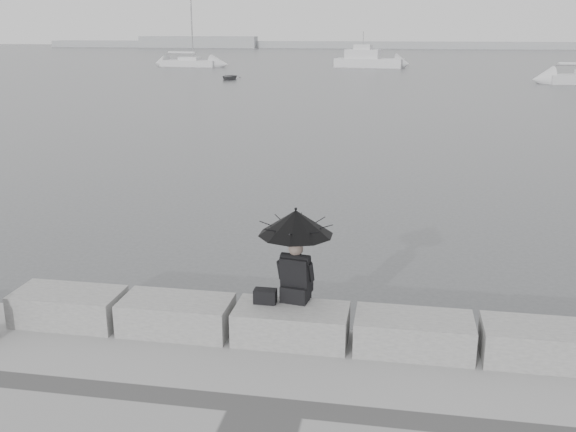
% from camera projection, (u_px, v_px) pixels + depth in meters
% --- Properties ---
extents(ground, '(360.00, 360.00, 0.00)m').
position_uv_depth(ground, '(296.00, 357.00, 9.70)').
color(ground, '#424547').
rests_on(ground, ground).
extents(stone_block_far_left, '(1.60, 0.80, 0.50)m').
position_uv_depth(stone_block_far_left, '(69.00, 307.00, 9.63)').
color(stone_block_far_left, slate).
rests_on(stone_block_far_left, promenade).
extents(stone_block_left, '(1.60, 0.80, 0.50)m').
position_uv_depth(stone_block_left, '(177.00, 316.00, 9.35)').
color(stone_block_left, slate).
rests_on(stone_block_left, promenade).
extents(stone_block_centre, '(1.60, 0.80, 0.50)m').
position_uv_depth(stone_block_centre, '(291.00, 324.00, 9.07)').
color(stone_block_centre, slate).
rests_on(stone_block_centre, promenade).
extents(stone_block_right, '(1.60, 0.80, 0.50)m').
position_uv_depth(stone_block_right, '(413.00, 334.00, 8.78)').
color(stone_block_right, slate).
rests_on(stone_block_right, promenade).
extents(stone_block_far_right, '(1.60, 0.80, 0.50)m').
position_uv_depth(stone_block_far_right, '(544.00, 344.00, 8.50)').
color(stone_block_far_right, slate).
rests_on(stone_block_far_right, promenade).
extents(seated_person, '(1.07, 1.07, 1.39)m').
position_uv_depth(seated_person, '(296.00, 236.00, 8.99)').
color(seated_person, black).
rests_on(seated_person, stone_block_centre).
extents(bag, '(0.32, 0.18, 0.21)m').
position_uv_depth(bag, '(265.00, 296.00, 9.15)').
color(bag, black).
rests_on(bag, stone_block_centre).
extents(distant_landmass, '(180.00, 8.00, 2.80)m').
position_uv_depth(distant_landmass, '(365.00, 45.00, 156.80)').
color(distant_landmass, '#9EA1A3').
rests_on(distant_landmass, ground).
extents(sailboat_left, '(7.80, 3.50, 12.90)m').
position_uv_depth(sailboat_left, '(190.00, 62.00, 82.73)').
color(sailboat_left, silver).
rests_on(sailboat_left, ground).
extents(motor_cruiser, '(8.81, 4.09, 4.50)m').
position_uv_depth(motor_cruiser, '(369.00, 60.00, 80.73)').
color(motor_cruiser, silver).
rests_on(motor_cruiser, ground).
extents(dinghy, '(2.91, 1.44, 0.48)m').
position_uv_depth(dinghy, '(229.00, 77.00, 61.83)').
color(dinghy, slate).
rests_on(dinghy, ground).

